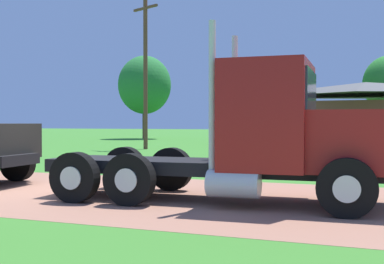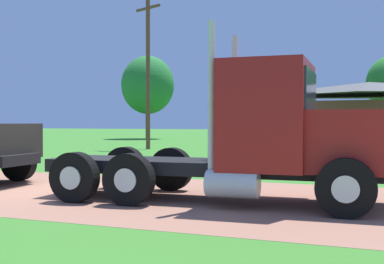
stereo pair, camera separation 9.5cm
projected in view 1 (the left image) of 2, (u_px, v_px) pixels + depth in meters
ground_plane at (46, 189)px, 12.61m from camera, size 200.00×200.00×0.00m
dirt_track at (46, 189)px, 12.61m from camera, size 120.00×6.73×0.01m
truck_foreground_white at (268, 138)px, 10.42m from camera, size 7.54×3.01×3.64m
shed_building at (365, 116)px, 33.97m from camera, size 15.03×8.27×4.35m
utility_pole_near at (145, 70)px, 31.20m from camera, size 2.06×1.05×9.29m
tree_left at (145, 85)px, 50.66m from camera, size 5.29×5.29×8.30m
tree_mid at (285, 89)px, 42.24m from camera, size 4.12×4.12×6.74m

